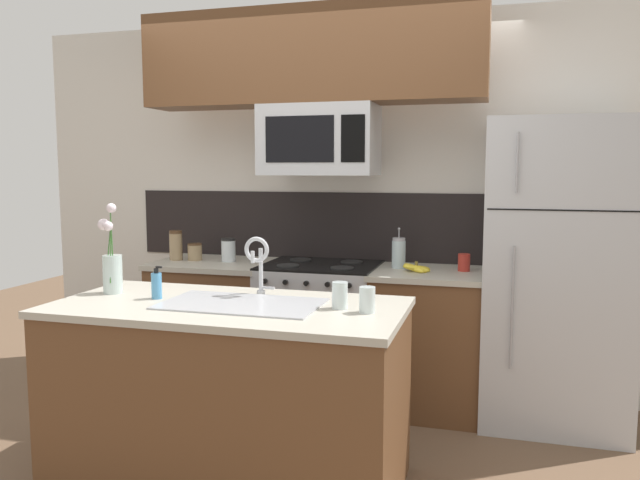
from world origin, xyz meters
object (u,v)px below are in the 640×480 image
(dish_soap_bottle, at_px, (157,285))
(spare_glass, at_px, (367,300))
(flower_vase, at_px, (112,268))
(drinking_glass, at_px, (340,295))
(stove_range, at_px, (320,331))
(coffee_tin, at_px, (464,262))
(french_press, at_px, (399,253))
(microwave, at_px, (320,140))
(storage_jar_short, at_px, (228,250))
(banana_bunch, at_px, (416,268))
(storage_jar_tall, at_px, (176,245))
(storage_jar_medium, at_px, (195,252))
(refrigerator, at_px, (555,273))
(sink_faucet, at_px, (258,258))

(dish_soap_bottle, xyz_separation_m, spare_glass, (1.07, -0.01, -0.01))
(flower_vase, bearing_deg, drinking_glass, -1.05)
(stove_range, bearing_deg, coffee_tin, 3.07)
(french_press, bearing_deg, microwave, -171.06)
(storage_jar_short, relative_size, banana_bunch, 0.86)
(storage_jar_tall, xyz_separation_m, storage_jar_medium, (0.14, 0.02, -0.04))
(refrigerator, relative_size, flower_vase, 3.92)
(banana_bunch, distance_m, drinking_glass, 1.16)
(coffee_tin, distance_m, flower_vase, 2.12)
(refrigerator, bearing_deg, dish_soap_bottle, -147.55)
(dish_soap_bottle, bearing_deg, coffee_tin, 41.93)
(refrigerator, bearing_deg, coffee_tin, 176.84)
(storage_jar_tall, relative_size, sink_faucet, 0.69)
(french_press, bearing_deg, banana_bunch, -42.45)
(refrigerator, relative_size, dish_soap_bottle, 11.21)
(dish_soap_bottle, bearing_deg, flower_vase, 168.84)
(storage_jar_short, bearing_deg, refrigerator, 0.05)
(microwave, xyz_separation_m, french_press, (0.52, 0.08, -0.73))
(storage_jar_tall, bearing_deg, microwave, -0.25)
(french_press, bearing_deg, spare_glass, -87.38)
(stove_range, distance_m, banana_bunch, 0.80)
(storage_jar_medium, height_order, drinking_glass, drinking_glass)
(banana_bunch, height_order, coffee_tin, coffee_tin)
(refrigerator, relative_size, drinking_glass, 14.78)
(banana_bunch, bearing_deg, spare_glass, -93.43)
(coffee_tin, distance_m, sink_faucet, 1.46)
(dish_soap_bottle, height_order, drinking_glass, dish_soap_bottle)
(storage_jar_medium, distance_m, spare_glass, 1.96)
(french_press, bearing_deg, refrigerator, -2.38)
(storage_jar_tall, relative_size, spare_glass, 1.78)
(storage_jar_tall, relative_size, storage_jar_medium, 1.75)
(refrigerator, relative_size, storage_jar_medium, 15.38)
(refrigerator, distance_m, french_press, 0.97)
(storage_jar_short, bearing_deg, sink_faucet, -58.74)
(storage_jar_medium, bearing_deg, banana_bunch, -2.44)
(microwave, distance_m, refrigerator, 1.69)
(dish_soap_bottle, distance_m, drinking_glass, 0.94)
(spare_glass, relative_size, flower_vase, 0.25)
(coffee_tin, bearing_deg, stove_range, -176.93)
(storage_jar_tall, height_order, spare_glass, storage_jar_tall)
(stove_range, relative_size, storage_jar_tall, 4.42)
(dish_soap_bottle, height_order, flower_vase, flower_vase)
(storage_jar_tall, height_order, french_press, french_press)
(stove_range, distance_m, spare_glass, 1.47)
(coffee_tin, relative_size, flower_vase, 0.23)
(microwave, xyz_separation_m, storage_jar_medium, (-0.93, 0.03, -0.77))
(coffee_tin, height_order, spare_glass, spare_glass)
(drinking_glass, relative_size, spare_glass, 1.06)
(spare_glass, bearing_deg, flower_vase, 177.07)
(spare_glass, bearing_deg, french_press, 92.62)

